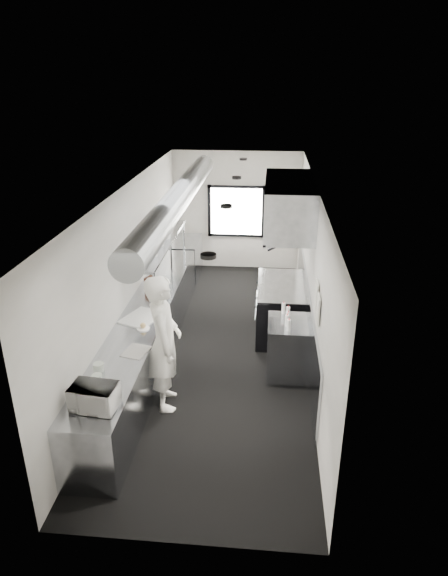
% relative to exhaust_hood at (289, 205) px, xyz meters
% --- Properties ---
extents(floor, '(3.00, 8.00, 0.01)m').
position_rel_exhaust_hood_xyz_m(floor, '(-1.10, -0.70, -2.39)').
color(floor, black).
rests_on(floor, ground).
extents(ceiling, '(3.00, 8.00, 0.01)m').
position_rel_exhaust_hood_xyz_m(ceiling, '(-1.10, -0.70, 0.41)').
color(ceiling, beige).
rests_on(ceiling, wall_back).
extents(wall_back, '(3.00, 0.02, 2.80)m').
position_rel_exhaust_hood_xyz_m(wall_back, '(-1.10, 3.30, -0.99)').
color(wall_back, silver).
rests_on(wall_back, floor).
extents(wall_front, '(3.00, 0.02, 2.80)m').
position_rel_exhaust_hood_xyz_m(wall_front, '(-1.10, -4.70, -0.99)').
color(wall_front, silver).
rests_on(wall_front, floor).
extents(wall_left, '(0.02, 8.00, 2.80)m').
position_rel_exhaust_hood_xyz_m(wall_left, '(-2.60, -0.70, -0.99)').
color(wall_left, silver).
rests_on(wall_left, floor).
extents(wall_right, '(0.02, 8.00, 2.80)m').
position_rel_exhaust_hood_xyz_m(wall_right, '(0.40, -0.70, -0.99)').
color(wall_right, silver).
rests_on(wall_right, floor).
extents(wall_cladding, '(0.03, 5.50, 1.10)m').
position_rel_exhaust_hood_xyz_m(wall_cladding, '(0.38, -0.40, -1.84)').
color(wall_cladding, gray).
rests_on(wall_cladding, wall_right).
extents(hvac_duct, '(0.40, 6.40, 0.40)m').
position_rel_exhaust_hood_xyz_m(hvac_duct, '(-1.80, -0.30, 0.16)').
color(hvac_duct, gray).
rests_on(hvac_duct, ceiling).
extents(service_window, '(1.36, 0.05, 1.25)m').
position_rel_exhaust_hood_xyz_m(service_window, '(-1.10, 3.26, -0.99)').
color(service_window, white).
rests_on(service_window, wall_back).
extents(exhaust_hood, '(0.81, 2.20, 0.88)m').
position_rel_exhaust_hood_xyz_m(exhaust_hood, '(0.00, 0.00, 0.00)').
color(exhaust_hood, gray).
rests_on(exhaust_hood, ceiling).
extents(prep_counter, '(0.70, 6.00, 0.90)m').
position_rel_exhaust_hood_xyz_m(prep_counter, '(-2.25, -1.20, -1.94)').
color(prep_counter, gray).
rests_on(prep_counter, floor).
extents(pass_shelf, '(0.45, 3.00, 0.68)m').
position_rel_exhaust_hood_xyz_m(pass_shelf, '(-2.29, 0.30, -0.86)').
color(pass_shelf, gray).
rests_on(pass_shelf, prep_counter).
extents(range, '(0.88, 1.60, 0.94)m').
position_rel_exhaust_hood_xyz_m(range, '(-0.06, 0.00, -1.92)').
color(range, black).
rests_on(range, floor).
extents(bottle_station, '(0.65, 0.80, 0.90)m').
position_rel_exhaust_hood_xyz_m(bottle_station, '(0.05, -1.40, -1.94)').
color(bottle_station, gray).
rests_on(bottle_station, floor).
extents(far_work_table, '(0.70, 1.20, 0.90)m').
position_rel_exhaust_hood_xyz_m(far_work_table, '(-2.25, 2.50, -1.94)').
color(far_work_table, gray).
rests_on(far_work_table, floor).
extents(notice_sheet_a, '(0.02, 0.28, 0.38)m').
position_rel_exhaust_hood_xyz_m(notice_sheet_a, '(0.37, -1.90, -0.79)').
color(notice_sheet_a, silver).
rests_on(notice_sheet_a, wall_right).
extents(notice_sheet_b, '(0.02, 0.28, 0.38)m').
position_rel_exhaust_hood_xyz_m(notice_sheet_b, '(0.37, -2.25, -0.84)').
color(notice_sheet_b, silver).
rests_on(notice_sheet_b, wall_right).
extents(line_cook, '(0.62, 0.81, 1.99)m').
position_rel_exhaust_hood_xyz_m(line_cook, '(-1.70, -2.36, -1.39)').
color(line_cook, white).
rests_on(line_cook, floor).
extents(microwave, '(0.52, 0.41, 0.29)m').
position_rel_exhaust_hood_xyz_m(microwave, '(-2.22, -3.74, -1.35)').
color(microwave, silver).
rests_on(microwave, prep_counter).
extents(deli_tub_a, '(0.15, 0.15, 0.10)m').
position_rel_exhaust_hood_xyz_m(deli_tub_a, '(-2.36, -3.23, -1.44)').
color(deli_tub_a, '#B5C2B2').
rests_on(deli_tub_a, prep_counter).
extents(deli_tub_b, '(0.18, 0.18, 0.10)m').
position_rel_exhaust_hood_xyz_m(deli_tub_b, '(-2.43, -2.97, -1.44)').
color(deli_tub_b, '#B5C2B2').
rests_on(deli_tub_b, prep_counter).
extents(newspaper, '(0.39, 0.44, 0.01)m').
position_rel_exhaust_hood_xyz_m(newspaper, '(-2.07, -2.47, -1.49)').
color(newspaper, white).
rests_on(newspaper, prep_counter).
extents(small_plate, '(0.24, 0.24, 0.02)m').
position_rel_exhaust_hood_xyz_m(small_plate, '(-2.13, -1.81, -1.48)').
color(small_plate, white).
rests_on(small_plate, prep_counter).
extents(pastry, '(0.09, 0.09, 0.09)m').
position_rel_exhaust_hood_xyz_m(pastry, '(-2.13, -1.81, -1.43)').
color(pastry, tan).
rests_on(pastry, small_plate).
extents(cutting_board, '(0.68, 0.77, 0.02)m').
position_rel_exhaust_hood_xyz_m(cutting_board, '(-2.24, -1.46, -1.48)').
color(cutting_board, silver).
rests_on(cutting_board, prep_counter).
extents(knife_block, '(0.16, 0.22, 0.22)m').
position_rel_exhaust_hood_xyz_m(knife_block, '(-2.38, -0.29, -1.38)').
color(knife_block, '#542D1D').
rests_on(knife_block, prep_counter).
extents(plate_stack_a, '(0.27, 0.27, 0.30)m').
position_rel_exhaust_hood_xyz_m(plate_stack_a, '(-2.30, -0.43, -0.67)').
color(plate_stack_a, white).
rests_on(plate_stack_a, pass_shelf).
extents(plate_stack_b, '(0.33, 0.33, 0.32)m').
position_rel_exhaust_hood_xyz_m(plate_stack_b, '(-2.30, 0.12, -0.66)').
color(plate_stack_b, white).
rests_on(plate_stack_b, pass_shelf).
extents(plate_stack_c, '(0.26, 0.26, 0.36)m').
position_rel_exhaust_hood_xyz_m(plate_stack_c, '(-2.27, 0.56, -0.64)').
color(plate_stack_c, white).
rests_on(plate_stack_c, pass_shelf).
extents(plate_stack_d, '(0.24, 0.24, 0.35)m').
position_rel_exhaust_hood_xyz_m(plate_stack_d, '(-2.31, 0.91, -0.64)').
color(plate_stack_d, white).
rests_on(plate_stack_d, pass_shelf).
extents(squeeze_bottle_a, '(0.07, 0.07, 0.18)m').
position_rel_exhaust_hood_xyz_m(squeeze_bottle_a, '(0.03, -1.66, -1.40)').
color(squeeze_bottle_a, silver).
rests_on(squeeze_bottle_a, bottle_station).
extents(squeeze_bottle_b, '(0.08, 0.08, 0.18)m').
position_rel_exhaust_hood_xyz_m(squeeze_bottle_b, '(0.01, -1.51, -1.40)').
color(squeeze_bottle_b, silver).
rests_on(squeeze_bottle_b, bottle_station).
extents(squeeze_bottle_c, '(0.06, 0.06, 0.16)m').
position_rel_exhaust_hood_xyz_m(squeeze_bottle_c, '(0.03, -1.37, -1.41)').
color(squeeze_bottle_c, silver).
rests_on(squeeze_bottle_c, bottle_station).
extents(squeeze_bottle_d, '(0.08, 0.08, 0.18)m').
position_rel_exhaust_hood_xyz_m(squeeze_bottle_d, '(0.03, -1.22, -1.40)').
color(squeeze_bottle_d, silver).
rests_on(squeeze_bottle_d, bottle_station).
extents(squeeze_bottle_e, '(0.07, 0.07, 0.18)m').
position_rel_exhaust_hood_xyz_m(squeeze_bottle_e, '(-0.04, -1.09, -1.40)').
color(squeeze_bottle_e, silver).
rests_on(squeeze_bottle_e, bottle_station).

